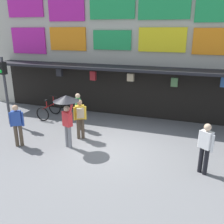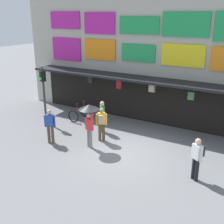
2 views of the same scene
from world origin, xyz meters
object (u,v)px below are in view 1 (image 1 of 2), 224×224
object	(u,v)px
pedestrian_in_yellow	(17,122)
traffic_light_near	(4,80)
bicycle_parked	(49,110)
pedestrian_in_red	(78,109)
pedestrian_in_blue	(80,116)
pedestrian_with_umbrella	(66,107)
pedestrian_in_green	(206,145)

from	to	relation	value
pedestrian_in_yellow	traffic_light_near	bearing A→B (deg)	137.86
traffic_light_near	pedestrian_in_yellow	world-z (taller)	traffic_light_near
bicycle_parked	traffic_light_near	bearing A→B (deg)	-131.70
traffic_light_near	pedestrian_in_red	bearing A→B (deg)	8.78
pedestrian_in_blue	pedestrian_with_umbrella	distance (m)	1.09
pedestrian_in_blue	pedestrian_in_green	world-z (taller)	same
pedestrian_in_green	pedestrian_in_red	bearing A→B (deg)	158.91
traffic_light_near	pedestrian_in_green	world-z (taller)	traffic_light_near
pedestrian_in_blue	pedestrian_in_green	distance (m)	4.94
bicycle_parked	pedestrian_with_umbrella	world-z (taller)	pedestrian_with_umbrella
pedestrian_in_blue	pedestrian_in_red	world-z (taller)	same
pedestrian_with_umbrella	bicycle_parked	bearing A→B (deg)	133.69
pedestrian_in_green	pedestrian_with_umbrella	world-z (taller)	pedestrian_with_umbrella
bicycle_parked	pedestrian_with_umbrella	bearing A→B (deg)	-46.31
pedestrian_in_yellow	pedestrian_in_red	xyz separation A→B (m)	(1.44, 2.34, -0.04)
pedestrian_in_blue	pedestrian_in_yellow	world-z (taller)	same
pedestrian_with_umbrella	pedestrian_in_red	bearing A→B (deg)	103.80
bicycle_parked	pedestrian_in_red	bearing A→B (deg)	-22.80
pedestrian_in_red	pedestrian_in_green	world-z (taller)	same
pedestrian_in_yellow	pedestrian_in_green	size ratio (longest dim) A/B	1.00
pedestrian_in_blue	traffic_light_near	bearing A→B (deg)	173.98
traffic_light_near	bicycle_parked	size ratio (longest dim) A/B	2.73
pedestrian_in_blue	pedestrian_in_red	bearing A→B (deg)	120.20
traffic_light_near	pedestrian_with_umbrella	bearing A→B (deg)	-18.34
bicycle_parked	pedestrian_in_blue	bearing A→B (deg)	-34.43
bicycle_parked	pedestrian_in_yellow	distance (m)	3.37
pedestrian_in_blue	bicycle_parked	bearing A→B (deg)	145.57
pedestrian_in_blue	pedestrian_in_green	size ratio (longest dim) A/B	1.00
pedestrian_in_red	pedestrian_with_umbrella	world-z (taller)	pedestrian_with_umbrella
pedestrian_in_yellow	pedestrian_in_green	distance (m)	6.80
bicycle_parked	pedestrian_in_red	size ratio (longest dim) A/B	0.70
pedestrian_in_blue	pedestrian_in_yellow	bearing A→B (deg)	-145.16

